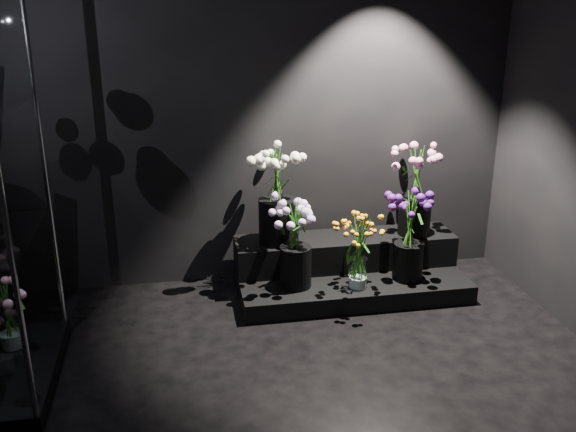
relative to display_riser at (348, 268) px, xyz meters
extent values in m
plane|color=black|center=(-0.69, 0.34, 1.24)|extent=(4.00, 0.00, 4.00)
cube|color=black|center=(0.00, -0.09, -0.09)|extent=(1.71, 0.76, 0.14)
cube|color=black|center=(0.00, 0.10, 0.10)|extent=(1.71, 0.38, 0.24)
cube|color=black|center=(-2.35, -0.88, -0.10)|extent=(0.64, 1.06, 0.11)
cylinder|color=white|center=(-0.01, -0.31, 0.10)|extent=(0.14, 0.14, 0.23)
cylinder|color=black|center=(-0.45, -0.20, 0.14)|extent=(0.23, 0.23, 0.31)
cylinder|color=black|center=(0.39, -0.22, 0.13)|extent=(0.22, 0.22, 0.28)
cylinder|color=black|center=(-0.54, 0.09, 0.39)|extent=(0.28, 0.28, 0.34)
cylinder|color=black|center=(0.54, 0.07, 0.37)|extent=(0.25, 0.25, 0.30)
cylinder|color=white|center=(-2.32, -0.65, 0.08)|extent=(0.15, 0.15, 0.27)
camera|label=1|loc=(-1.27, -4.36, 2.04)|focal=40.00mm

